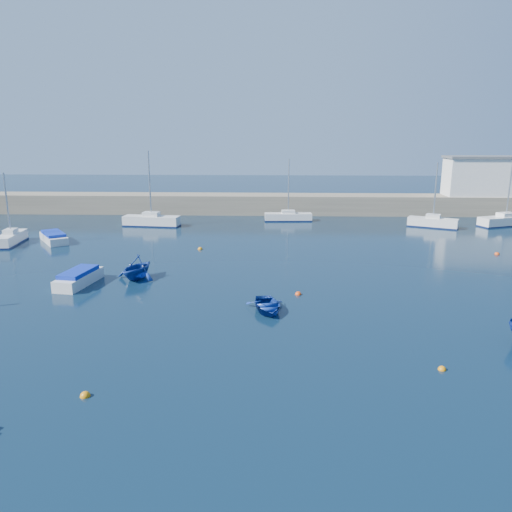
{
  "coord_description": "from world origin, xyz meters",
  "views": [
    {
      "loc": [
        1.86,
        -22.83,
        10.94
      ],
      "look_at": [
        0.43,
        14.78,
        1.6
      ],
      "focal_mm": 35.0,
      "sensor_mm": 36.0,
      "label": 1
    }
  ],
  "objects_px": {
    "harbor_office": "(484,177)",
    "motorboat_2": "(54,237)",
    "sailboat_8": "(506,221)",
    "sailboat_3": "(11,238)",
    "dinghy_center": "(267,306)",
    "sailboat_6": "(288,217)",
    "sailboat_5": "(152,220)",
    "dinghy_left": "(137,267)",
    "motorboat_1": "(79,278)",
    "sailboat_7": "(433,222)"
  },
  "relations": [
    {
      "from": "dinghy_left",
      "to": "sailboat_8",
      "type": "bearing_deg",
      "value": 51.83
    },
    {
      "from": "sailboat_6",
      "to": "motorboat_2",
      "type": "height_order",
      "value": "sailboat_6"
    },
    {
      "from": "harbor_office",
      "to": "sailboat_8",
      "type": "relative_size",
      "value": 1.1
    },
    {
      "from": "harbor_office",
      "to": "sailboat_7",
      "type": "relative_size",
      "value": 1.32
    },
    {
      "from": "sailboat_5",
      "to": "sailboat_6",
      "type": "distance_m",
      "value": 17.05
    },
    {
      "from": "sailboat_7",
      "to": "sailboat_8",
      "type": "distance_m",
      "value": 9.24
    },
    {
      "from": "sailboat_6",
      "to": "sailboat_8",
      "type": "xyz_separation_m",
      "value": [
        26.13,
        -2.42,
        0.09
      ]
    },
    {
      "from": "motorboat_2",
      "to": "sailboat_8",
      "type": "bearing_deg",
      "value": -23.51
    },
    {
      "from": "sailboat_7",
      "to": "motorboat_2",
      "type": "distance_m",
      "value": 42.52
    },
    {
      "from": "sailboat_7",
      "to": "motorboat_2",
      "type": "height_order",
      "value": "sailboat_7"
    },
    {
      "from": "sailboat_3",
      "to": "dinghy_center",
      "type": "height_order",
      "value": "sailboat_3"
    },
    {
      "from": "sailboat_6",
      "to": "motorboat_2",
      "type": "distance_m",
      "value": 27.91
    },
    {
      "from": "motorboat_1",
      "to": "motorboat_2",
      "type": "xyz_separation_m",
      "value": [
        -8.25,
        14.5,
        -0.04
      ]
    },
    {
      "from": "motorboat_2",
      "to": "dinghy_left",
      "type": "relative_size",
      "value": 1.46
    },
    {
      "from": "sailboat_3",
      "to": "sailboat_6",
      "type": "bearing_deg",
      "value": 20.65
    },
    {
      "from": "sailboat_3",
      "to": "dinghy_center",
      "type": "relative_size",
      "value": 2.1
    },
    {
      "from": "sailboat_6",
      "to": "motorboat_1",
      "type": "distance_m",
      "value": 32.4
    },
    {
      "from": "dinghy_center",
      "to": "sailboat_8",
      "type": "bearing_deg",
      "value": 36.72
    },
    {
      "from": "motorboat_2",
      "to": "sailboat_3",
      "type": "bearing_deg",
      "value": 160.21
    },
    {
      "from": "sailboat_3",
      "to": "motorboat_1",
      "type": "height_order",
      "value": "sailboat_3"
    },
    {
      "from": "harbor_office",
      "to": "dinghy_center",
      "type": "height_order",
      "value": "harbor_office"
    },
    {
      "from": "sailboat_6",
      "to": "motorboat_1",
      "type": "xyz_separation_m",
      "value": [
        -16.13,
        -28.11,
        -0.01
      ]
    },
    {
      "from": "motorboat_2",
      "to": "sailboat_6",
      "type": "bearing_deg",
      "value": -6.83
    },
    {
      "from": "motorboat_2",
      "to": "dinghy_left",
      "type": "height_order",
      "value": "dinghy_left"
    },
    {
      "from": "sailboat_5",
      "to": "dinghy_center",
      "type": "height_order",
      "value": "sailboat_5"
    },
    {
      "from": "sailboat_5",
      "to": "dinghy_left",
      "type": "relative_size",
      "value": 2.53
    },
    {
      "from": "sailboat_3",
      "to": "motorboat_2",
      "type": "bearing_deg",
      "value": 9.31
    },
    {
      "from": "sailboat_6",
      "to": "motorboat_1",
      "type": "relative_size",
      "value": 1.63
    },
    {
      "from": "motorboat_1",
      "to": "dinghy_center",
      "type": "height_order",
      "value": "motorboat_1"
    },
    {
      "from": "motorboat_2",
      "to": "dinghy_left",
      "type": "distance_m",
      "value": 17.68
    },
    {
      "from": "harbor_office",
      "to": "motorboat_2",
      "type": "relative_size",
      "value": 1.95
    },
    {
      "from": "motorboat_1",
      "to": "sailboat_7",
      "type": "bearing_deg",
      "value": 44.8
    },
    {
      "from": "sailboat_3",
      "to": "sailboat_5",
      "type": "distance_m",
      "value": 15.73
    },
    {
      "from": "sailboat_5",
      "to": "dinghy_left",
      "type": "bearing_deg",
      "value": -162.58
    },
    {
      "from": "sailboat_7",
      "to": "dinghy_left",
      "type": "bearing_deg",
      "value": 153.12
    },
    {
      "from": "harbor_office",
      "to": "motorboat_1",
      "type": "xyz_separation_m",
      "value": [
        -42.55,
        -34.07,
        -4.57
      ]
    },
    {
      "from": "sailboat_3",
      "to": "motorboat_2",
      "type": "xyz_separation_m",
      "value": [
        3.85,
        1.12,
        -0.12
      ]
    },
    {
      "from": "sailboat_5",
      "to": "motorboat_2",
      "type": "distance_m",
      "value": 12.24
    },
    {
      "from": "sailboat_5",
      "to": "sailboat_7",
      "type": "bearing_deg",
      "value": -82.91
    },
    {
      "from": "motorboat_2",
      "to": "dinghy_center",
      "type": "height_order",
      "value": "motorboat_2"
    },
    {
      "from": "sailboat_5",
      "to": "sailboat_3",
      "type": "bearing_deg",
      "value": 138.38
    },
    {
      "from": "sailboat_5",
      "to": "dinghy_center",
      "type": "xyz_separation_m",
      "value": [
        14.37,
        -28.96,
        -0.32
      ]
    },
    {
      "from": "sailboat_5",
      "to": "motorboat_2",
      "type": "xyz_separation_m",
      "value": [
        -7.86,
        -9.38,
        -0.18
      ]
    },
    {
      "from": "sailboat_8",
      "to": "motorboat_2",
      "type": "xyz_separation_m",
      "value": [
        -50.51,
        -11.19,
        -0.14
      ]
    },
    {
      "from": "sailboat_3",
      "to": "motorboat_1",
      "type": "bearing_deg",
      "value": -54.79
    },
    {
      "from": "sailboat_3",
      "to": "dinghy_center",
      "type": "bearing_deg",
      "value": -42.2
    },
    {
      "from": "harbor_office",
      "to": "motorboat_1",
      "type": "relative_size",
      "value": 2.09
    },
    {
      "from": "sailboat_5",
      "to": "motorboat_1",
      "type": "bearing_deg",
      "value": -172.56
    },
    {
      "from": "sailboat_3",
      "to": "sailboat_6",
      "type": "height_order",
      "value": "sailboat_6"
    },
    {
      "from": "harbor_office",
      "to": "sailboat_5",
      "type": "bearing_deg",
      "value": -166.66
    }
  ]
}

